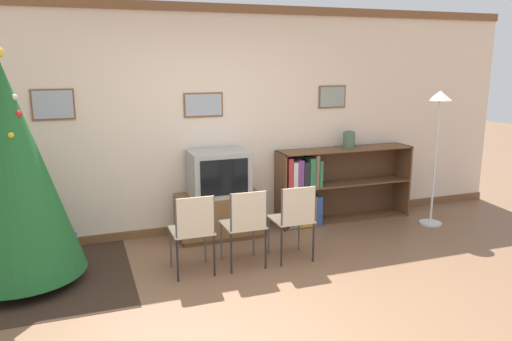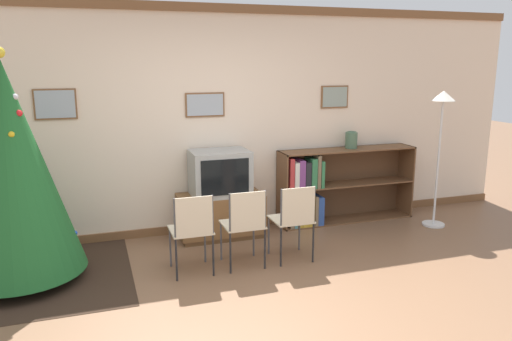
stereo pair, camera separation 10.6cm
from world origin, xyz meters
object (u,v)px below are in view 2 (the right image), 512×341
bookshelf (324,188)px  standing_lamp (441,123)px  christmas_tree (12,169)px  vase (351,140)px  tv_console (221,215)px  television (220,173)px  folding_chair_center (245,223)px  folding_chair_right (294,218)px  folding_chair_left (192,229)px

bookshelf → standing_lamp: (1.30, -0.55, 0.85)m
christmas_tree → vase: christmas_tree is taller
tv_console → television: 0.52m
christmas_tree → bookshelf: size_ratio=1.19×
television → folding_chair_center: size_ratio=0.82×
tv_console → folding_chair_center: 1.00m
folding_chair_center → folding_chair_right: (0.53, 0.00, 0.00)m
television → folding_chair_left: television is taller
christmas_tree → bookshelf: bearing=10.7°
folding_chair_left → folding_chair_center: bearing=0.0°
vase → standing_lamp: bearing=-32.7°
christmas_tree → tv_console: (2.11, 0.59, -0.83)m
christmas_tree → folding_chair_center: (2.11, -0.39, -0.62)m
tv_console → folding_chair_center: (0.00, -0.98, 0.21)m
folding_chair_right → vase: 1.75m
vase → standing_lamp: standing_lamp is taller
christmas_tree → standing_lamp: bearing=1.3°
folding_chair_center → standing_lamp: bearing=10.6°
tv_console → folding_chair_right: 1.13m
tv_console → vase: (1.78, 0.11, 0.81)m
bookshelf → standing_lamp: size_ratio=1.07×
vase → standing_lamp: 1.10m
tv_console → television: size_ratio=1.47×
folding_chair_left → folding_chair_right: same height
television → bookshelf: size_ratio=0.37×
bookshelf → vase: vase is taller
folding_chair_center → standing_lamp: 2.85m
folding_chair_left → standing_lamp: standing_lamp is taller
folding_chair_left → folding_chair_right: (1.07, 0.00, 0.00)m
christmas_tree → folding_chair_right: 2.74m
christmas_tree → vase: (3.88, 0.69, -0.03)m
tv_console → standing_lamp: size_ratio=0.58×
folding_chair_center → television: bearing=90.0°
folding_chair_center → standing_lamp: (2.68, 0.50, 0.84)m
television → bookshelf: television is taller
bookshelf → folding_chair_left: bearing=-151.3°
standing_lamp → folding_chair_center: bearing=-169.4°
christmas_tree → television: christmas_tree is taller
tv_console → bookshelf: size_ratio=0.55×
folding_chair_center → christmas_tree: bearing=169.5°
folding_chair_left → vase: (2.31, 1.08, 0.59)m
tv_console → television: television is taller
folding_chair_left → folding_chair_center: same height
folding_chair_right → standing_lamp: 2.36m
bookshelf → vase: (0.39, 0.03, 0.60)m
folding_chair_right → tv_console: bearing=118.6°
folding_chair_center → folding_chair_left: bearing=180.0°
folding_chair_left → folding_chair_right: bearing=0.0°
television → standing_lamp: 2.77m
tv_console → standing_lamp: (2.68, -0.48, 1.05)m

